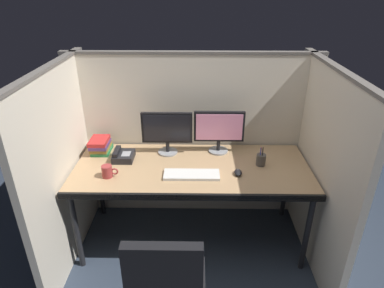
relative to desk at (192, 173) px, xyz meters
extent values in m
plane|color=#2D3847|center=(0.00, -0.29, -0.69)|extent=(8.00, 8.00, 0.00)
cube|color=beige|center=(0.00, 0.46, 0.08)|extent=(2.20, 0.05, 1.55)
cube|color=#605B56|center=(0.00, 0.46, 0.87)|extent=(2.21, 0.06, 0.02)
cube|color=beige|center=(-0.99, -0.09, 0.08)|extent=(0.05, 1.40, 1.55)
cube|color=#605B56|center=(-0.99, -0.09, 0.87)|extent=(0.06, 1.41, 0.02)
cube|color=beige|center=(0.99, -0.09, 0.08)|extent=(0.05, 1.40, 1.55)
cube|color=#605B56|center=(0.99, -0.09, 0.87)|extent=(0.06, 1.41, 0.02)
cube|color=tan|center=(0.00, 0.01, 0.03)|extent=(1.90, 0.80, 0.04)
cube|color=black|center=(0.00, -0.38, 0.03)|extent=(1.90, 0.02, 0.05)
cylinder|color=black|center=(-0.89, -0.33, -0.34)|extent=(0.04, 0.04, 0.70)
cylinder|color=black|center=(0.89, -0.33, -0.34)|extent=(0.04, 0.04, 0.70)
cylinder|color=black|center=(-0.89, 0.35, -0.34)|extent=(0.04, 0.04, 0.70)
cylinder|color=black|center=(0.89, 0.35, -0.34)|extent=(0.04, 0.04, 0.70)
cube|color=black|center=(-0.13, -0.94, -0.23)|extent=(0.44, 0.44, 0.07)
cube|color=black|center=(-0.13, -1.13, 0.04)|extent=(0.40, 0.06, 0.48)
cylinder|color=gray|center=(-0.21, 0.25, 0.06)|extent=(0.17, 0.17, 0.01)
cylinder|color=black|center=(-0.21, 0.25, 0.11)|extent=(0.03, 0.03, 0.09)
cube|color=black|center=(-0.21, 0.25, 0.29)|extent=(0.43, 0.03, 0.27)
cube|color=black|center=(-0.21, 0.23, 0.29)|extent=(0.39, 0.01, 0.23)
cylinder|color=gray|center=(0.23, 0.28, 0.06)|extent=(0.17, 0.17, 0.01)
cylinder|color=black|center=(0.23, 0.28, 0.11)|extent=(0.03, 0.03, 0.09)
cube|color=black|center=(0.23, 0.28, 0.29)|extent=(0.43, 0.03, 0.27)
cube|color=pink|center=(0.23, 0.27, 0.29)|extent=(0.39, 0.01, 0.23)
cube|color=silver|center=(0.00, -0.13, 0.06)|extent=(0.43, 0.15, 0.02)
ellipsoid|color=black|center=(0.36, -0.10, 0.07)|extent=(0.06, 0.10, 0.03)
cylinder|color=#59595B|center=(0.36, -0.08, 0.08)|extent=(0.01, 0.01, 0.01)
cube|color=#26723F|center=(-0.79, 0.26, 0.06)|extent=(0.15, 0.21, 0.03)
cube|color=olive|center=(-0.80, 0.26, 0.10)|extent=(0.15, 0.21, 0.04)
cube|color=#4C3366|center=(-0.80, 0.25, 0.13)|extent=(0.15, 0.21, 0.03)
cube|color=#B22626|center=(-0.81, 0.25, 0.16)|extent=(0.15, 0.21, 0.03)
cube|color=black|center=(-0.58, 0.13, 0.08)|extent=(0.17, 0.19, 0.06)
cube|color=black|center=(-0.63, 0.13, 0.12)|extent=(0.04, 0.17, 0.03)
cube|color=gray|center=(-0.55, 0.12, 0.11)|extent=(0.07, 0.09, 0.00)
cylinder|color=#4C4742|center=(0.56, 0.05, 0.10)|extent=(0.08, 0.08, 0.09)
cylinder|color=red|center=(0.56, 0.06, 0.13)|extent=(0.01, 0.01, 0.15)
cylinder|color=#263FB2|center=(0.55, 0.04, 0.13)|extent=(0.01, 0.01, 0.15)
cylinder|color=black|center=(0.57, 0.03, 0.14)|extent=(0.01, 0.01, 0.16)
cylinder|color=#993333|center=(-0.65, -0.15, 0.10)|extent=(0.08, 0.08, 0.09)
torus|color=#993333|center=(-0.59, -0.15, 0.10)|extent=(0.06, 0.01, 0.06)
camera|label=1|loc=(0.04, -2.32, 1.42)|focal=31.12mm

